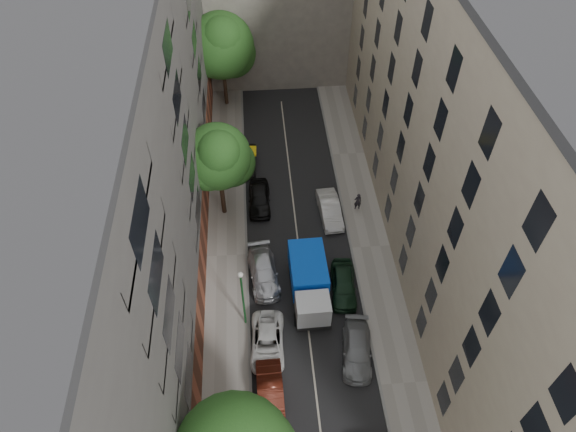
{
  "coord_description": "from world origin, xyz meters",
  "views": [
    {
      "loc": [
        -2.77,
        -24.4,
        30.62
      ],
      "look_at": [
        -0.99,
        -1.72,
        6.0
      ],
      "focal_mm": 32.0,
      "sensor_mm": 36.0,
      "label": 1
    }
  ],
  "objects": [
    {
      "name": "ground",
      "position": [
        0.0,
        0.0,
        0.0
      ],
      "size": [
        120.0,
        120.0,
        0.0
      ],
      "primitive_type": "plane",
      "color": "#4C4C49",
      "rests_on": "ground"
    },
    {
      "name": "road_surface",
      "position": [
        0.0,
        0.0,
        0.01
      ],
      "size": [
        8.0,
        44.0,
        0.02
      ],
      "primitive_type": "cube",
      "color": "black",
      "rests_on": "ground"
    },
    {
      "name": "sidewalk_left",
      "position": [
        -5.5,
        0.0,
        0.07
      ],
      "size": [
        3.0,
        44.0,
        0.15
      ],
      "primitive_type": "cube",
      "color": "gray",
      "rests_on": "ground"
    },
    {
      "name": "sidewalk_right",
      "position": [
        5.5,
        0.0,
        0.07
      ],
      "size": [
        3.0,
        44.0,
        0.15
      ],
      "primitive_type": "cube",
      "color": "gray",
      "rests_on": "ground"
    },
    {
      "name": "building_left",
      "position": [
        -11.0,
        0.0,
        10.0
      ],
      "size": [
        8.0,
        44.0,
        20.0
      ],
      "primitive_type": "cube",
      "color": "#504C4A",
      "rests_on": "ground"
    },
    {
      "name": "building_right",
      "position": [
        11.0,
        0.0,
        10.0
      ],
      "size": [
        8.0,
        44.0,
        20.0
      ],
      "primitive_type": "cube",
      "color": "tan",
      "rests_on": "ground"
    },
    {
      "name": "tarp_truck",
      "position": [
        0.31,
        -3.93,
        1.54
      ],
      "size": [
        2.53,
        6.07,
        2.79
      ],
      "rotation": [
        0.0,
        0.0,
        0.02
      ],
      "color": "black",
      "rests_on": "ground"
    },
    {
      "name": "car_left_1",
      "position": [
        -2.8,
        -11.4,
        0.74
      ],
      "size": [
        1.66,
        4.51,
        1.47
      ],
      "primitive_type": "imported",
      "rotation": [
        0.0,
        0.0,
        0.02
      ],
      "color": "#4D190F",
      "rests_on": "ground"
    },
    {
      "name": "car_left_2",
      "position": [
        -2.8,
        -7.8,
        0.64
      ],
      "size": [
        2.39,
        4.74,
        1.28
      ],
      "primitive_type": "imported",
      "rotation": [
        0.0,
        0.0,
        -0.06
      ],
      "color": "silver",
      "rests_on": "ground"
    },
    {
      "name": "car_left_3",
      "position": [
        -2.8,
        -2.2,
        0.71
      ],
      "size": [
        2.47,
        5.04,
        1.41
      ],
      "primitive_type": "imported",
      "rotation": [
        0.0,
        0.0,
        0.1
      ],
      "color": "silver",
      "rests_on": "ground"
    },
    {
      "name": "car_left_4",
      "position": [
        -2.8,
        5.3,
        0.74
      ],
      "size": [
        1.81,
        4.37,
        1.48
      ],
      "primitive_type": "imported",
      "rotation": [
        0.0,
        0.0,
        -0.01
      ],
      "color": "black",
      "rests_on": "ground"
    },
    {
      "name": "car_left_5",
      "position": [
        -3.6,
        10.18,
        0.66
      ],
      "size": [
        1.55,
        4.03,
        1.31
      ],
      "primitive_type": "imported",
      "rotation": [
        0.0,
        0.0,
        -0.04
      ],
      "color": "black",
      "rests_on": "ground"
    },
    {
      "name": "car_right_1",
      "position": [
        2.9,
        -8.8,
        0.65
      ],
      "size": [
        2.46,
        4.72,
        1.31
      ],
      "primitive_type": "imported",
      "rotation": [
        0.0,
        0.0,
        -0.14
      ],
      "color": "gray",
      "rests_on": "ground"
    },
    {
      "name": "car_right_2",
      "position": [
        2.8,
        -3.74,
        0.74
      ],
      "size": [
        2.12,
        4.46,
        1.47
      ],
      "primitive_type": "imported",
      "rotation": [
        0.0,
        0.0,
        -0.09
      ],
      "color": "black",
      "rests_on": "ground"
    },
    {
      "name": "car_right_3",
      "position": [
        2.8,
        3.6,
        0.73
      ],
      "size": [
        1.82,
        4.51,
        1.45
      ],
      "primitive_type": "imported",
      "rotation": [
        0.0,
        0.0,
        0.07
      ],
      "color": "silver",
      "rests_on": "ground"
    },
    {
      "name": "tree_mid",
      "position": [
        -5.6,
        4.47,
        5.85
      ],
      "size": [
        5.3,
        5.03,
        8.56
      ],
      "color": "#382619",
      "rests_on": "sidewalk_left"
    },
    {
      "name": "tree_far",
      "position": [
        -5.45,
        19.67,
        6.3
      ],
      "size": [
        6.3,
        6.17,
        9.47
      ],
      "color": "#382619",
      "rests_on": "sidewalk_left"
    },
    {
      "name": "lamp_post",
      "position": [
        -4.2,
        -5.9,
        3.66
      ],
      "size": [
        0.36,
        0.36,
        5.6
      ],
      "color": "#1A5D27",
      "rests_on": "sidewalk_left"
    },
    {
      "name": "pedestrian",
      "position": [
        5.13,
        4.08,
        0.97
      ],
      "size": [
        0.61,
        0.41,
        1.64
      ],
      "primitive_type": "imported",
      "rotation": [
        0.0,
        0.0,
        3.17
      ],
      "color": "black",
      "rests_on": "sidewalk_right"
    }
  ]
}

